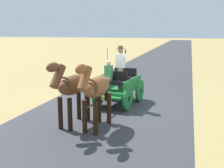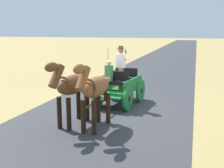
# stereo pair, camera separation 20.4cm
# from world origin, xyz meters

# --- Properties ---
(ground_plane) EXTENTS (200.00, 200.00, 0.00)m
(ground_plane) POSITION_xyz_m (0.00, 0.00, 0.00)
(ground_plane) COLOR tan
(road_surface) EXTENTS (6.22, 160.00, 0.01)m
(road_surface) POSITION_xyz_m (0.00, 0.00, 0.00)
(road_surface) COLOR #38383D
(road_surface) RESTS_ON ground
(horse_drawn_carriage) EXTENTS (1.70, 4.51, 2.50)m
(horse_drawn_carriage) POSITION_xyz_m (-0.06, -0.24, 0.82)
(horse_drawn_carriage) COLOR #1E7233
(horse_drawn_carriage) RESTS_ON ground
(horse_near_side) EXTENTS (0.69, 2.14, 2.21)m
(horse_near_side) POSITION_xyz_m (-0.10, 2.82, 1.32)
(horse_near_side) COLOR brown
(horse_near_side) RESTS_ON ground
(horse_off_side) EXTENTS (0.80, 2.15, 2.21)m
(horse_off_side) POSITION_xyz_m (0.75, 2.71, 1.32)
(horse_off_side) COLOR brown
(horse_off_side) RESTS_ON ground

